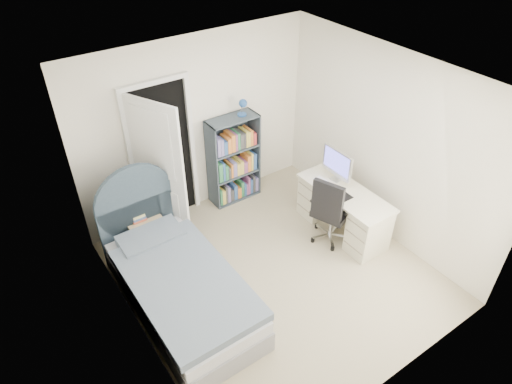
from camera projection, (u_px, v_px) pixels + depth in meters
room_shell at (278, 192)px, 4.95m from camera, size 3.50×3.70×2.60m
door at (160, 165)px, 5.77m from camera, size 0.92×0.76×2.06m
bed at (178, 282)px, 5.16m from camera, size 1.05×2.19×1.35m
nightstand at (142, 224)px, 5.80m from camera, size 0.43×0.43×0.63m
floor_lamp at (148, 194)px, 6.08m from camera, size 0.20×0.20×1.37m
bookcase at (234, 163)px, 6.61m from camera, size 0.74×0.32×1.57m
desk at (343, 209)px, 6.14m from camera, size 0.54×1.36×1.12m
office_chair at (330, 208)px, 5.83m from camera, size 0.58×0.59×1.02m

